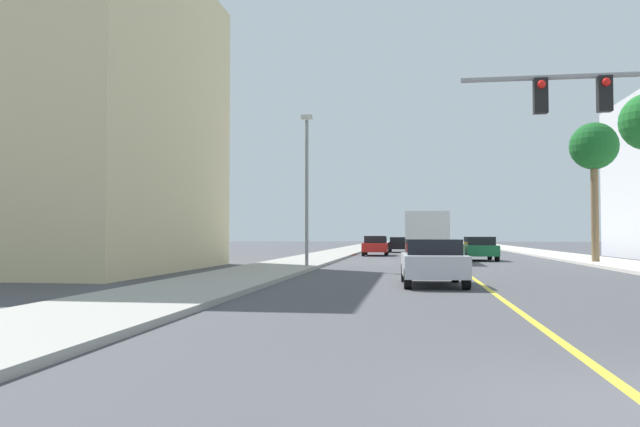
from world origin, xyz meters
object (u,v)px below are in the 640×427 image
object	(u,v)px
car_black	(399,244)
delivery_truck	(426,236)
palm_far	(594,149)
car_yellow	(425,244)
car_red	(376,245)
car_silver	(433,262)
street_lamp	(307,181)
car_green	(479,248)

from	to	relation	value
car_black	delivery_truck	world-z (taller)	delivery_truck
palm_far	car_black	bearing A→B (deg)	118.10
car_black	car_yellow	distance (m)	2.50
car_red	car_yellow	size ratio (longest dim) A/B	1.14
car_silver	car_red	distance (m)	28.17
car_red	car_yellow	distance (m)	9.08
delivery_truck	car_black	bearing A→B (deg)	96.20
car_silver	car_yellow	world-z (taller)	car_yellow
street_lamp	car_red	world-z (taller)	street_lamp
car_yellow	delivery_truck	xyz separation A→B (m)	(-0.29, -18.45, 0.81)
street_lamp	car_black	world-z (taller)	street_lamp
car_green	palm_far	bearing A→B (deg)	-34.71
street_lamp	car_green	xyz separation A→B (m)	(9.22, 10.80, -3.44)
delivery_truck	car_silver	bearing A→B (deg)	-90.23
palm_far	car_silver	bearing A→B (deg)	-120.73
palm_far	delivery_truck	size ratio (longest dim) A/B	0.87
car_black	delivery_truck	bearing A→B (deg)	-84.51
street_lamp	delivery_truck	xyz separation A→B (m)	(5.85, 8.79, -2.64)
car_green	car_black	xyz separation A→B (m)	(-5.39, 17.39, -0.04)
car_yellow	palm_far	bearing A→B (deg)	-66.75
car_black	car_silver	bearing A→B (deg)	-87.57
palm_far	car_red	distance (m)	18.58
palm_far	car_silver	world-z (taller)	palm_far
street_lamp	palm_far	world-z (taller)	palm_far
street_lamp	car_silver	size ratio (longest dim) A/B	1.80
car_green	car_silver	size ratio (longest dim) A/B	0.99
street_lamp	delivery_truck	bearing A→B (deg)	56.36
palm_far	car_red	world-z (taller)	palm_far
street_lamp	car_black	bearing A→B (deg)	82.27
delivery_truck	car_yellow	bearing A→B (deg)	89.36
car_black	car_red	bearing A→B (deg)	-100.72
palm_far	delivery_truck	distance (m)	10.63
delivery_truck	car_red	bearing A→B (deg)	109.91
car_black	street_lamp	bearing A→B (deg)	-98.19
car_silver	car_red	world-z (taller)	car_red
car_silver	palm_far	bearing A→B (deg)	56.62
street_lamp	car_green	world-z (taller)	street_lamp
palm_far	car_yellow	xyz separation A→B (m)	(-9.00, 20.23, -5.66)
car_silver	car_yellow	size ratio (longest dim) A/B	1.03
palm_far	car_green	size ratio (longest dim) A/B	1.95
car_silver	car_yellow	bearing A→B (deg)	86.65
delivery_truck	street_lamp	bearing A→B (deg)	-123.37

